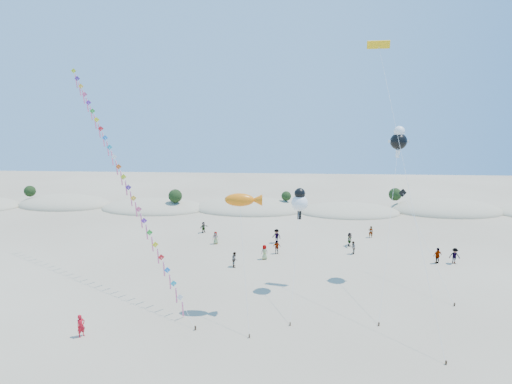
{
  "coord_description": "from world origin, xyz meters",
  "views": [
    {
      "loc": [
        4.85,
        -23.26,
        17.95
      ],
      "look_at": [
        2.77,
        14.0,
        9.76
      ],
      "focal_mm": 30.0,
      "sensor_mm": 36.0,
      "label": 1
    }
  ],
  "objects_px": {
    "kite_train": "(120,169)",
    "parafoil_kite": "(380,52)",
    "flyer_foreground": "(81,326)",
    "fish_kite": "(244,200)"
  },
  "relations": [
    {
      "from": "parafoil_kite",
      "to": "flyer_foreground",
      "type": "bearing_deg",
      "value": -152.84
    },
    {
      "from": "kite_train",
      "to": "parafoil_kite",
      "type": "height_order",
      "value": "parafoil_kite"
    },
    {
      "from": "kite_train",
      "to": "fish_kite",
      "type": "xyz_separation_m",
      "value": [
        12.59,
        -5.99,
        -1.47
      ]
    },
    {
      "from": "kite_train",
      "to": "parafoil_kite",
      "type": "distance_m",
      "value": 26.88
    },
    {
      "from": "kite_train",
      "to": "flyer_foreground",
      "type": "bearing_deg",
      "value": -87.74
    },
    {
      "from": "kite_train",
      "to": "fish_kite",
      "type": "distance_m",
      "value": 14.02
    },
    {
      "from": "flyer_foreground",
      "to": "parafoil_kite",
      "type": "bearing_deg",
      "value": -29.2
    },
    {
      "from": "kite_train",
      "to": "parafoil_kite",
      "type": "xyz_separation_m",
      "value": [
        24.54,
        1.21,
        10.9
      ]
    },
    {
      "from": "flyer_foreground",
      "to": "kite_train",
      "type": "bearing_deg",
      "value": 35.91
    },
    {
      "from": "parafoil_kite",
      "to": "flyer_foreground",
      "type": "xyz_separation_m",
      "value": [
        -24.1,
        -12.36,
        -21.22
      ]
    }
  ]
}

